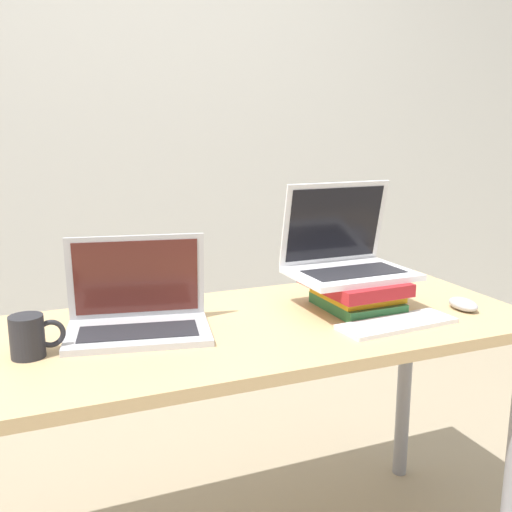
{
  "coord_description": "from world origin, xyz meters",
  "views": [
    {
      "loc": [
        -0.52,
        -1.06,
        1.27
      ],
      "look_at": [
        0.05,
        0.32,
        0.94
      ],
      "focal_mm": 42.0,
      "sensor_mm": 36.0,
      "label": 1
    }
  ],
  "objects_px": {
    "laptop_left": "(138,313)",
    "mouse": "(463,304)",
    "mug": "(29,336)",
    "laptop_on_books": "(345,256)",
    "book_stack": "(355,292)",
    "wireless_keyboard": "(397,324)"
  },
  "relations": [
    {
      "from": "laptop_left",
      "to": "mouse",
      "type": "height_order",
      "value": "laptop_left"
    },
    {
      "from": "mouse",
      "to": "mug",
      "type": "height_order",
      "value": "mug"
    },
    {
      "from": "laptop_on_books",
      "to": "mouse",
      "type": "bearing_deg",
      "value": -30.63
    },
    {
      "from": "mouse",
      "to": "mug",
      "type": "distance_m",
      "value": 1.14
    },
    {
      "from": "laptop_left",
      "to": "book_stack",
      "type": "xyz_separation_m",
      "value": [
        0.6,
        -0.05,
        0.0
      ]
    },
    {
      "from": "laptop_left",
      "to": "mug",
      "type": "distance_m",
      "value": 0.27
    },
    {
      "from": "laptop_on_books",
      "to": "wireless_keyboard",
      "type": "relative_size",
      "value": 1.02
    },
    {
      "from": "book_stack",
      "to": "laptop_on_books",
      "type": "bearing_deg",
      "value": 102.22
    },
    {
      "from": "laptop_on_books",
      "to": "wireless_keyboard",
      "type": "bearing_deg",
      "value": -81.11
    },
    {
      "from": "wireless_keyboard",
      "to": "mouse",
      "type": "bearing_deg",
      "value": 9.81
    },
    {
      "from": "laptop_left",
      "to": "wireless_keyboard",
      "type": "height_order",
      "value": "laptop_left"
    },
    {
      "from": "wireless_keyboard",
      "to": "mug",
      "type": "xyz_separation_m",
      "value": [
        -0.88,
        0.14,
        0.04
      ]
    },
    {
      "from": "book_stack",
      "to": "mug",
      "type": "xyz_separation_m",
      "value": [
        -0.86,
        -0.03,
        -0.0
      ]
    },
    {
      "from": "laptop_left",
      "to": "laptop_on_books",
      "type": "height_order",
      "value": "laptop_on_books"
    },
    {
      "from": "wireless_keyboard",
      "to": "mug",
      "type": "height_order",
      "value": "mug"
    },
    {
      "from": "wireless_keyboard",
      "to": "book_stack",
      "type": "bearing_deg",
      "value": 98.0
    },
    {
      "from": "laptop_left",
      "to": "wireless_keyboard",
      "type": "distance_m",
      "value": 0.66
    },
    {
      "from": "mouse",
      "to": "wireless_keyboard",
      "type": "bearing_deg",
      "value": -170.19
    },
    {
      "from": "book_stack",
      "to": "wireless_keyboard",
      "type": "relative_size",
      "value": 0.86
    },
    {
      "from": "laptop_on_books",
      "to": "wireless_keyboard",
      "type": "height_order",
      "value": "laptop_on_books"
    },
    {
      "from": "book_stack",
      "to": "laptop_on_books",
      "type": "xyz_separation_m",
      "value": [
        -0.01,
        0.04,
        0.09
      ]
    },
    {
      "from": "book_stack",
      "to": "laptop_on_books",
      "type": "distance_m",
      "value": 0.1
    }
  ]
}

